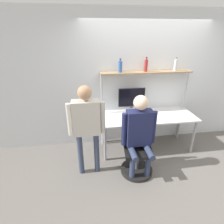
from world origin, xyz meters
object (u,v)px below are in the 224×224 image
object	(u,v)px
office_chair	(137,157)
bottle_red	(146,65)
laptop	(133,117)
bottle_blue	(120,67)
cell_phone	(148,120)
person_standing	(87,121)
person_seated	(139,130)
bottle_clear	(176,65)
monitor	(132,99)

from	to	relation	value
office_chair	bottle_red	bearing A→B (deg)	68.97
laptop	bottle_blue	size ratio (longest dim) A/B	1.19
cell_phone	bottle_red	xyz separation A→B (m)	(0.03, 0.45, 0.94)
cell_phone	person_standing	distance (m)	1.24
bottle_blue	cell_phone	bearing A→B (deg)	-43.20
person_seated	bottle_blue	xyz separation A→B (m)	(-0.15, 0.94, 0.85)
person_standing	bottle_clear	bearing A→B (deg)	24.70
office_chair	person_standing	xyz separation A→B (m)	(-0.83, 0.08, 0.72)
office_chair	person_standing	bearing A→B (deg)	174.67
person_seated	bottle_clear	size ratio (longest dim) A/B	5.70
monitor	bottle_red	size ratio (longest dim) A/B	2.01
office_chair	person_seated	xyz separation A→B (m)	(-0.00, -0.05, 0.55)
office_chair	person_seated	bearing A→B (deg)	-95.86
bottle_blue	bottle_red	xyz separation A→B (m)	(0.50, 0.00, 0.01)
office_chair	bottle_clear	distance (m)	1.91
laptop	office_chair	distance (m)	0.74
laptop	person_seated	size ratio (longest dim) A/B	0.21
person_seated	person_standing	world-z (taller)	person_standing
bottle_blue	bottle_clear	bearing A→B (deg)	-0.00
bottle_red	person_seated	bearing A→B (deg)	-110.35
person_standing	bottle_clear	xyz separation A→B (m)	(1.78, 0.82, 0.68)
office_chair	cell_phone	bearing A→B (deg)	54.66
person_standing	person_seated	bearing A→B (deg)	-8.45
cell_phone	office_chair	distance (m)	0.72
laptop	office_chair	size ratio (longest dim) A/B	0.32
bottle_blue	laptop	bearing A→B (deg)	-62.15
person_seated	person_standing	xyz separation A→B (m)	(-0.83, 0.12, 0.16)
cell_phone	person_standing	bearing A→B (deg)	-162.10
bottle_red	office_chair	bearing A→B (deg)	-111.03
monitor	office_chair	world-z (taller)	monitor
monitor	person_standing	bearing A→B (deg)	-139.36
bottle_clear	monitor	bearing A→B (deg)	-178.18
cell_phone	person_standing	xyz separation A→B (m)	(-1.15, -0.37, 0.25)
cell_phone	person_seated	bearing A→B (deg)	-123.17
office_chair	bottle_clear	bearing A→B (deg)	43.47
cell_phone	person_standing	world-z (taller)	person_standing
cell_phone	bottle_blue	distance (m)	1.14
person_standing	office_chair	bearing A→B (deg)	-5.33
laptop	cell_phone	size ratio (longest dim) A/B	2.00
laptop	person_seated	xyz separation A→B (m)	(-0.05, -0.57, 0.03)
monitor	office_chair	xyz separation A→B (m)	(-0.09, -0.87, -0.75)
office_chair	bottle_blue	size ratio (longest dim) A/B	3.72
monitor	laptop	size ratio (longest dim) A/B	1.82
person_standing	bottle_clear	distance (m)	2.07
office_chair	person_seated	world-z (taller)	person_seated
laptop	cell_phone	world-z (taller)	laptop
bottle_clear	bottle_blue	xyz separation A→B (m)	(-1.10, 0.00, 0.00)
cell_phone	bottle_blue	xyz separation A→B (m)	(-0.47, 0.45, 0.93)
bottle_clear	bottle_red	bearing A→B (deg)	180.00
office_chair	bottle_clear	xyz separation A→B (m)	(0.94, 0.90, 1.40)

